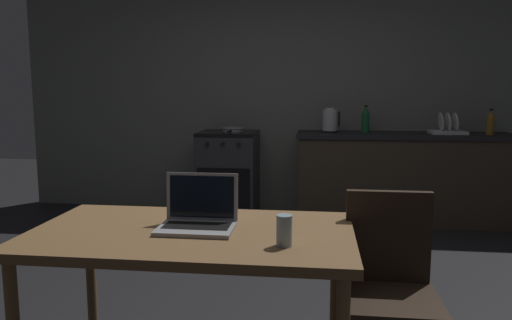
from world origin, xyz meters
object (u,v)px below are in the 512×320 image
object	(u,v)px
laptop	(198,218)
frying_pan	(233,129)
bottle	(491,122)
electric_kettle	(330,121)
dish_rack	(448,129)
stove_oven	(229,174)
chair	(390,280)
bottle_b	(366,120)
dining_table	(192,247)
drinking_glass	(284,230)

from	to	relation	value
laptop	frying_pan	bearing A→B (deg)	100.04
laptop	bottle	size ratio (longest dim) A/B	1.26
bottle	frying_pan	size ratio (longest dim) A/B	0.64
electric_kettle	dish_rack	size ratio (longest dim) A/B	0.74
bottle	stove_oven	bearing A→B (deg)	178.96
bottle	frying_pan	bearing A→B (deg)	179.55
frying_pan	laptop	bearing A→B (deg)	-82.98
chair	bottle_b	size ratio (longest dim) A/B	3.21
frying_pan	bottle_b	xyz separation A→B (m)	(1.37, 0.11, 0.11)
frying_pan	dish_rack	distance (m)	2.17
dining_table	bottle	size ratio (longest dim) A/B	5.37
dish_rack	dining_table	bearing A→B (deg)	-120.06
frying_pan	electric_kettle	bearing A→B (deg)	1.70
drinking_glass	bottle_b	xyz separation A→B (m)	(0.61, 3.38, 0.22)
dining_table	laptop	xyz separation A→B (m)	(0.02, 0.03, 0.12)
dining_table	bottle_b	size ratio (longest dim) A/B	4.90
bottle_b	dining_table	bearing A→B (deg)	-107.52
chair	laptop	bearing A→B (deg)	-149.35
stove_oven	bottle_b	world-z (taller)	bottle_b
stove_oven	drinking_glass	size ratio (longest dim) A/B	7.54
stove_oven	drinking_glass	xyz separation A→B (m)	(0.81, -3.30, 0.36)
chair	drinking_glass	world-z (taller)	chair
chair	dish_rack	world-z (taller)	dish_rack
electric_kettle	drinking_glass	xyz separation A→B (m)	(-0.25, -3.30, -0.21)
electric_kettle	bottle_b	distance (m)	0.37
dining_table	drinking_glass	world-z (taller)	drinking_glass
stove_oven	electric_kettle	distance (m)	1.20
bottle	drinking_glass	distance (m)	3.72
bottle	frying_pan	world-z (taller)	bottle
dining_table	dish_rack	distance (m)	3.63
chair	laptop	world-z (taller)	laptop
stove_oven	frying_pan	size ratio (longest dim) A/B	2.28
stove_oven	chair	distance (m)	3.24
laptop	frying_pan	xyz separation A→B (m)	(-0.38, 3.08, 0.13)
drinking_glass	frying_pan	bearing A→B (deg)	103.11
dish_rack	drinking_glass	bearing A→B (deg)	-113.15
stove_oven	drinking_glass	bearing A→B (deg)	-76.16
bottle	chair	bearing A→B (deg)	-114.67
drinking_glass	electric_kettle	bearing A→B (deg)	85.73
drinking_glass	dish_rack	size ratio (longest dim) A/B	0.35
chair	bottle_b	world-z (taller)	bottle_b
chair	electric_kettle	distance (m)	3.04
frying_pan	dish_rack	xyz separation A→B (m)	(2.17, 0.03, 0.02)
frying_pan	drinking_glass	distance (m)	3.36
dining_table	laptop	distance (m)	0.13
frying_pan	bottle_b	world-z (taller)	bottle_b
frying_pan	drinking_glass	world-z (taller)	frying_pan
drinking_glass	bottle_b	distance (m)	3.44
bottle_b	dish_rack	bearing A→B (deg)	-5.71
stove_oven	dish_rack	xyz separation A→B (m)	(2.22, 0.00, 0.50)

